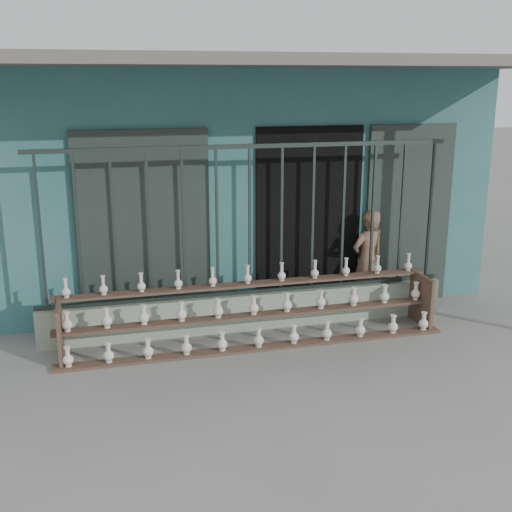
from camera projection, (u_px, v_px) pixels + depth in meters
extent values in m
plane|color=slate|center=(280.00, 373.00, 6.69)|extent=(60.00, 60.00, 0.00)
cube|color=#2F6264|center=(205.00, 167.00, 10.27)|extent=(7.00, 5.00, 3.20)
cube|color=black|center=(308.00, 220.00, 8.28)|extent=(1.40, 0.12, 2.40)
cube|color=#1E2924|center=(144.00, 230.00, 7.74)|extent=(1.60, 0.08, 2.40)
cube|color=#1E2924|center=(408.00, 215.00, 8.58)|extent=(1.20, 0.08, 2.40)
cube|color=#59544C|center=(251.00, 61.00, 6.97)|extent=(7.40, 2.00, 0.12)
cube|color=#93A68E|center=(250.00, 311.00, 7.84)|extent=(5.00, 0.20, 0.45)
cube|color=#283330|center=(40.00, 232.00, 6.98)|extent=(0.03, 0.03, 1.80)
cube|color=#283330|center=(78.00, 230.00, 7.07)|extent=(0.03, 0.03, 1.80)
cube|color=#283330|center=(114.00, 228.00, 7.17)|extent=(0.03, 0.03, 1.80)
cube|color=#283330|center=(149.00, 226.00, 7.26)|extent=(0.03, 0.03, 1.80)
cube|color=#283330|center=(183.00, 224.00, 7.35)|extent=(0.03, 0.03, 1.80)
cube|color=#283330|center=(217.00, 223.00, 7.45)|extent=(0.03, 0.03, 1.80)
cube|color=#283330|center=(250.00, 221.00, 7.54)|extent=(0.03, 0.03, 1.80)
cube|color=#283330|center=(282.00, 219.00, 7.63)|extent=(0.03, 0.03, 1.80)
cube|color=#283330|center=(313.00, 217.00, 7.73)|extent=(0.03, 0.03, 1.80)
cube|color=#283330|center=(343.00, 216.00, 7.82)|extent=(0.03, 0.03, 1.80)
cube|color=#283330|center=(373.00, 214.00, 7.92)|extent=(0.03, 0.03, 1.80)
cube|color=#283330|center=(402.00, 212.00, 8.01)|extent=(0.03, 0.03, 1.80)
cube|color=#283330|center=(430.00, 211.00, 8.10)|extent=(0.03, 0.03, 1.80)
cube|color=#283330|center=(249.00, 146.00, 7.31)|extent=(5.00, 0.04, 0.05)
cube|color=#283330|center=(250.00, 291.00, 7.77)|extent=(5.00, 0.04, 0.05)
cube|color=brown|center=(258.00, 348.00, 7.28)|extent=(4.50, 0.18, 0.03)
cube|color=brown|center=(253.00, 315.00, 7.43)|extent=(4.50, 0.18, 0.03)
cube|color=brown|center=(248.00, 284.00, 7.58)|extent=(4.50, 0.18, 0.03)
cube|color=brown|center=(60.00, 333.00, 6.91)|extent=(0.04, 0.55, 0.64)
cube|color=brown|center=(421.00, 300.00, 7.94)|extent=(0.04, 0.55, 0.64)
imported|color=brown|center=(367.00, 261.00, 8.36)|extent=(0.57, 0.46, 1.35)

